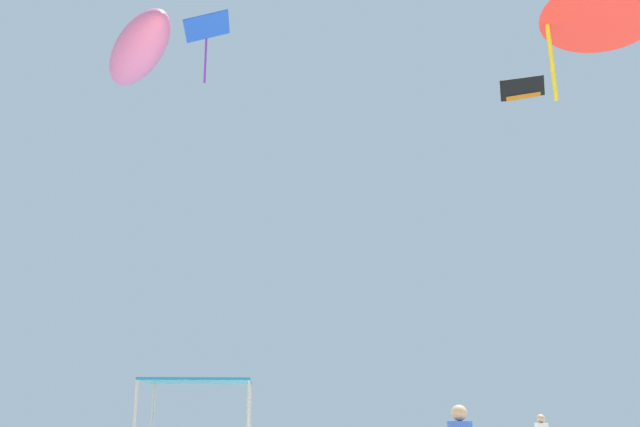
# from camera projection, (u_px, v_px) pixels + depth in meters

# --- Properties ---
(canopy_tent) EXTENTS (2.62, 2.85, 2.51)m
(canopy_tent) POSITION_uv_depth(u_px,v_px,m) (198.00, 386.00, 18.10)
(canopy_tent) COLOR #B2B2B7
(canopy_tent) RESTS_ON ground
(kite_inflatable_pink) EXTENTS (5.45, 7.79, 2.98)m
(kite_inflatable_pink) POSITION_uv_depth(u_px,v_px,m) (138.00, 49.00, 34.84)
(kite_inflatable_pink) COLOR pink
(kite_delta_red) EXTENTS (5.74, 5.77, 3.65)m
(kite_delta_red) POSITION_uv_depth(u_px,v_px,m) (601.00, 8.00, 25.04)
(kite_delta_red) COLOR red
(kite_diamond_blue) EXTENTS (2.52, 2.62, 3.96)m
(kite_diamond_blue) POSITION_uv_depth(u_px,v_px,m) (207.00, 30.00, 42.10)
(kite_diamond_blue) COLOR blue
(kite_parafoil_black) EXTENTS (3.56, 2.55, 2.52)m
(kite_parafoil_black) POSITION_uv_depth(u_px,v_px,m) (523.00, 89.00, 43.61)
(kite_parafoil_black) COLOR black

